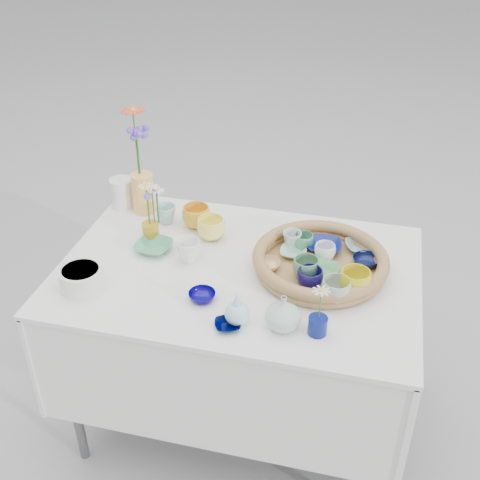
% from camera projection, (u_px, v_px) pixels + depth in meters
% --- Properties ---
extents(ground, '(80.00, 80.00, 0.00)m').
position_uv_depth(ground, '(239.00, 415.00, 2.54)').
color(ground, '#9C9C9C').
extents(display_table, '(1.26, 0.86, 0.77)m').
position_uv_depth(display_table, '(239.00, 415.00, 2.54)').
color(display_table, white).
rests_on(display_table, ground).
extents(wicker_tray, '(0.47, 0.47, 0.08)m').
position_uv_depth(wicker_tray, '(320.00, 262.00, 2.09)').
color(wicker_tray, brown).
rests_on(wicker_tray, display_table).
extents(tray_ceramic_0, '(0.14, 0.14, 0.03)m').
position_uv_depth(tray_ceramic_0, '(324.00, 246.00, 2.18)').
color(tray_ceramic_0, navy).
rests_on(tray_ceramic_0, wicker_tray).
extents(tray_ceramic_1, '(0.11, 0.11, 0.03)m').
position_uv_depth(tray_ceramic_1, '(366.00, 261.00, 2.10)').
color(tray_ceramic_1, '#070F38').
rests_on(tray_ceramic_1, wicker_tray).
extents(tray_ceramic_2, '(0.11, 0.11, 0.08)m').
position_uv_depth(tray_ceramic_2, '(355.00, 282.00, 1.96)').
color(tray_ceramic_2, gold).
rests_on(tray_ceramic_2, wicker_tray).
extents(tray_ceramic_3, '(0.13, 0.13, 0.03)m').
position_uv_depth(tray_ceramic_3, '(322.00, 270.00, 2.06)').
color(tray_ceramic_3, '#4A9C59').
rests_on(tray_ceramic_3, wicker_tray).
extents(tray_ceramic_4, '(0.10, 0.10, 0.07)m').
position_uv_depth(tray_ceramic_4, '(306.00, 268.00, 2.03)').
color(tray_ceramic_4, '#558C60').
rests_on(tray_ceramic_4, wicker_tray).
extents(tray_ceramic_5, '(0.10, 0.10, 0.02)m').
position_uv_depth(tray_ceramic_5, '(293.00, 253.00, 2.15)').
color(tray_ceramic_5, '#90C3AE').
rests_on(tray_ceramic_5, wicker_tray).
extents(tray_ceramic_6, '(0.09, 0.09, 0.06)m').
position_uv_depth(tray_ceramic_6, '(292.00, 240.00, 2.19)').
color(tray_ceramic_6, silver).
rests_on(tray_ceramic_6, wicker_tray).
extents(tray_ceramic_7, '(0.10, 0.10, 0.06)m').
position_uv_depth(tray_ceramic_7, '(325.00, 252.00, 2.13)').
color(tray_ceramic_7, white).
rests_on(tray_ceramic_7, wicker_tray).
extents(tray_ceramic_8, '(0.14, 0.14, 0.03)m').
position_uv_depth(tray_ceramic_8, '(360.00, 246.00, 2.19)').
color(tray_ceramic_8, '#7BA8C7').
rests_on(tray_ceramic_8, wicker_tray).
extents(tray_ceramic_9, '(0.09, 0.09, 0.07)m').
position_uv_depth(tray_ceramic_9, '(310.00, 279.00, 1.98)').
color(tray_ceramic_9, '#130D4F').
rests_on(tray_ceramic_9, wicker_tray).
extents(tray_ceramic_10, '(0.11, 0.11, 0.03)m').
position_uv_depth(tray_ceramic_10, '(268.00, 265.00, 2.09)').
color(tray_ceramic_10, '#DEBE7E').
rests_on(tray_ceramic_10, wicker_tray).
extents(tray_ceramic_11, '(0.12, 0.12, 0.08)m').
position_uv_depth(tray_ceramic_11, '(336.00, 290.00, 1.92)').
color(tray_ceramic_11, '#96B4AA').
rests_on(tray_ceramic_11, wicker_tray).
extents(tray_ceramic_12, '(0.10, 0.10, 0.06)m').
position_uv_depth(tray_ceramic_12, '(303.00, 241.00, 2.18)').
color(tray_ceramic_12, '#4F9970').
rests_on(tray_ceramic_12, wicker_tray).
extents(loose_ceramic_0, '(0.13, 0.13, 0.09)m').
position_uv_depth(loose_ceramic_0, '(196.00, 217.00, 2.34)').
color(loose_ceramic_0, gold).
rests_on(loose_ceramic_0, display_table).
extents(loose_ceramic_1, '(0.14, 0.14, 0.08)m').
position_uv_depth(loose_ceramic_1, '(211.00, 228.00, 2.27)').
color(loose_ceramic_1, '#FFF662').
rests_on(loose_ceramic_1, display_table).
extents(loose_ceramic_2, '(0.15, 0.15, 0.03)m').
position_uv_depth(loose_ceramic_2, '(154.00, 247.00, 2.21)').
color(loose_ceramic_2, '#50AA76').
rests_on(loose_ceramic_2, display_table).
extents(loose_ceramic_3, '(0.11, 0.11, 0.08)m').
position_uv_depth(loose_ceramic_3, '(188.00, 251.00, 2.15)').
color(loose_ceramic_3, white).
rests_on(loose_ceramic_3, display_table).
extents(loose_ceramic_4, '(0.10, 0.10, 0.03)m').
position_uv_depth(loose_ceramic_4, '(202.00, 296.00, 1.97)').
color(loose_ceramic_4, '#070069').
rests_on(loose_ceramic_4, display_table).
extents(loose_ceramic_5, '(0.09, 0.09, 0.07)m').
position_uv_depth(loose_ceramic_5, '(166.00, 214.00, 2.37)').
color(loose_ceramic_5, '#A2CDC9').
rests_on(loose_ceramic_5, display_table).
extents(loose_ceramic_6, '(0.11, 0.11, 0.02)m').
position_uv_depth(loose_ceramic_6, '(228.00, 325.00, 1.85)').
color(loose_ceramic_6, '#000437').
rests_on(loose_ceramic_6, display_table).
extents(fluted_bowl, '(0.16, 0.16, 0.08)m').
position_uv_depth(fluted_bowl, '(82.00, 279.00, 2.01)').
color(fluted_bowl, silver).
rests_on(fluted_bowl, display_table).
extents(bud_vase_paleblue, '(0.10, 0.10, 0.12)m').
position_uv_depth(bud_vase_paleblue, '(237.00, 308.00, 1.84)').
color(bud_vase_paleblue, '#ADDCE3').
rests_on(bud_vase_paleblue, display_table).
extents(bud_vase_seafoam, '(0.14, 0.14, 0.12)m').
position_uv_depth(bud_vase_seafoam, '(283.00, 312.00, 1.83)').
color(bud_vase_seafoam, '#A7C5B6').
rests_on(bud_vase_seafoam, display_table).
extents(bud_vase_cobalt, '(0.08, 0.08, 0.06)m').
position_uv_depth(bud_vase_cobalt, '(318.00, 325.00, 1.82)').
color(bud_vase_cobalt, navy).
rests_on(bud_vase_cobalt, display_table).
extents(single_daisy, '(0.07, 0.07, 0.12)m').
position_uv_depth(single_daisy, '(320.00, 304.00, 1.78)').
color(single_daisy, silver).
rests_on(single_daisy, bud_vase_cobalt).
extents(tall_vase_yellow, '(0.11, 0.11, 0.17)m').
position_uv_depth(tall_vase_yellow, '(143.00, 193.00, 2.42)').
color(tall_vase_yellow, '#FFBB56').
rests_on(tall_vase_yellow, display_table).
extents(gerbera, '(0.12, 0.12, 0.28)m').
position_uv_depth(gerbera, '(136.00, 143.00, 2.31)').
color(gerbera, '#E5502D').
rests_on(gerbera, tall_vase_yellow).
extents(hydrangea, '(0.09, 0.09, 0.24)m').
position_uv_depth(hydrangea, '(138.00, 154.00, 2.34)').
color(hydrangea, '#544BB1').
rests_on(hydrangea, tall_vase_yellow).
extents(white_pitcher, '(0.14, 0.11, 0.13)m').
position_uv_depth(white_pitcher, '(122.00, 193.00, 2.46)').
color(white_pitcher, silver).
rests_on(white_pitcher, display_table).
extents(daisy_cup, '(0.07, 0.07, 0.07)m').
position_uv_depth(daisy_cup, '(151.00, 231.00, 2.27)').
color(daisy_cup, orange).
rests_on(daisy_cup, display_table).
extents(daisy_posy, '(0.10, 0.10, 0.17)m').
position_uv_depth(daisy_posy, '(152.00, 203.00, 2.20)').
color(daisy_posy, white).
rests_on(daisy_posy, daisy_cup).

